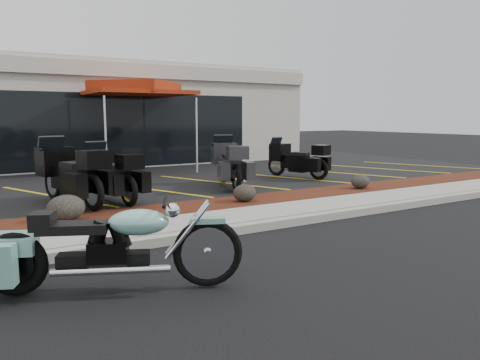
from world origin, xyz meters
TOP-DOWN VIEW (x-y plane):
  - ground at (0.00, 0.00)m, footprint 90.00×90.00m
  - curb at (0.00, 0.90)m, footprint 24.00×0.25m
  - sidewalk at (0.00, 1.60)m, footprint 24.00×1.20m
  - mulch_bed at (0.00, 2.80)m, footprint 24.00×1.20m
  - upper_lot at (0.00, 8.20)m, footprint 26.00×9.60m
  - dealership_building at (0.00, 14.47)m, footprint 18.00×8.16m
  - boulder_left at (-2.50, 2.70)m, footprint 0.66×0.55m
  - boulder_mid at (1.21, 2.68)m, footprint 0.53×0.44m
  - boulder_right at (4.72, 2.69)m, footprint 0.51×0.42m
  - hero_cruiser at (-1.69, -1.11)m, footprint 3.09×1.96m
  - touring_black_front at (-2.28, 5.07)m, footprint 1.49×2.60m
  - touring_black_mid at (-1.35, 5.03)m, footprint 1.15×2.31m
  - touring_grey at (2.28, 5.52)m, footprint 1.56×2.47m
  - touring_black_rear at (4.47, 5.99)m, footprint 1.40×2.23m
  - traffic_cone at (-1.27, 7.74)m, footprint 0.43×0.43m
  - popup_canopy at (1.23, 9.54)m, footprint 4.17×4.17m

SIDE VIEW (x-z plane):
  - ground at x=0.00m, z-range 0.00..0.00m
  - curb at x=0.00m, z-range 0.00..0.15m
  - sidewalk at x=0.00m, z-range 0.00..0.15m
  - upper_lot at x=0.00m, z-range 0.00..0.15m
  - mulch_bed at x=0.00m, z-range 0.00..0.16m
  - boulder_right at x=4.72m, z-range 0.16..0.52m
  - boulder_mid at x=1.21m, z-range 0.16..0.53m
  - traffic_cone at x=-1.27m, z-range 0.15..0.63m
  - boulder_left at x=-2.50m, z-range 0.16..0.63m
  - hero_cruiser at x=-1.69m, z-range 0.00..1.07m
  - touring_black_rear at x=4.47m, z-range 0.15..1.36m
  - touring_black_mid at x=-1.35m, z-range 0.15..1.44m
  - touring_grey at x=2.28m, z-range 0.15..1.50m
  - touring_black_front at x=-2.28m, z-range 0.15..1.58m
  - dealership_building at x=0.00m, z-range 0.01..4.01m
  - popup_canopy at x=1.23m, z-range 1.37..4.35m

